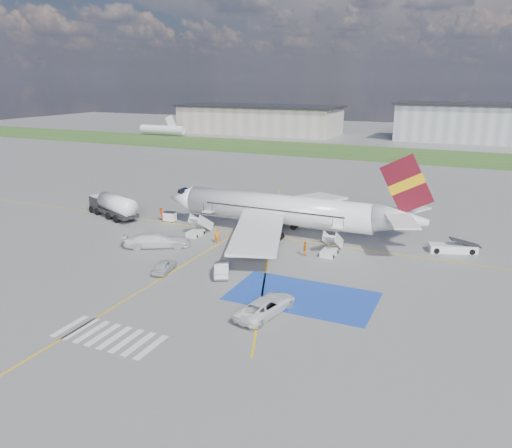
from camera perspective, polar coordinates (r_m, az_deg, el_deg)
The scene contains 22 objects.
ground at distance 56.07m, azimuth -3.01°, elevation -4.92°, with size 400.00×400.00×0.00m, color #60605E.
grass_strip at distance 144.75m, azimuth 14.77°, elevation 7.74°, with size 400.00×30.00×0.01m, color #2D4C1E.
taxiway_line_main at distance 66.32m, azimuth 1.78°, elevation -1.50°, with size 120.00×0.20×0.01m, color gold.
taxiway_line_cross at distance 50.87m, azimuth -13.35°, elevation -7.66°, with size 0.20×60.00×0.01m, color gold.
taxiway_line_diag at distance 66.32m, azimuth 1.78°, elevation -1.50°, with size 0.20×60.00×0.01m, color gold.
staging_box at distance 49.02m, azimuth 5.31°, elevation -8.21°, with size 14.00×8.00×0.01m, color #1A3C9F.
crosswalk at distance 43.53m, azimuth -16.47°, elevation -12.20°, with size 9.00×4.00×0.01m.
terminal_west at distance 193.89m, azimuth 0.34°, elevation 11.81°, with size 60.00×22.00×10.00m, color gray.
terminal_centre at distance 181.85m, azimuth 23.54°, elevation 10.50°, with size 48.00×18.00×12.00m, color gray.
airliner at distance 66.61m, azimuth 3.66°, elevation 1.59°, with size 36.81×32.95×11.92m.
airstairs_fwd at distance 67.48m, azimuth -6.77°, elevation -0.74°, with size 1.90×5.20×3.60m.
airstairs_aft at distance 60.35m, azimuth 8.46°, elevation -2.89°, with size 1.90×5.20×3.60m.
fuel_tanker at distance 78.43m, azimuth -15.98°, elevation 1.82°, with size 10.72×6.46×3.57m.
gpu_cart at distance 74.32m, azimuth -9.82°, elevation 0.77°, with size 1.86×1.29×1.47m.
belt_loader at distance 65.17m, azimuth 21.59°, elevation -2.60°, with size 6.14×3.66×1.78m.
car_silver_a at distance 55.30m, azimuth -10.46°, elevation -4.74°, with size 1.61×3.99×1.36m, color #ACAFB4.
car_silver_b at distance 53.67m, azimuth -3.94°, elevation -5.11°, with size 1.52×4.35×1.43m, color #B7B8BE.
van_white_a at distance 44.98m, azimuth 1.14°, elevation -9.06°, with size 2.51×5.45×2.04m, color silver.
van_white_b at distance 63.29m, azimuth -11.26°, elevation -1.57°, with size 2.48×6.09×2.39m, color silver.
crew_fwd at distance 63.70m, azimuth -4.47°, elevation -1.39°, with size 0.70×0.46×1.93m, color orange.
crew_nose at distance 74.93m, azimuth -10.81°, elevation 1.10°, with size 0.95×0.74×1.96m, color #EA590C.
crew_aft at distance 59.44m, azimuth 5.62°, elevation -2.82°, with size 1.03×0.43×1.76m, color orange.
Camera 1 is at (24.38, -46.23, 20.31)m, focal length 35.00 mm.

